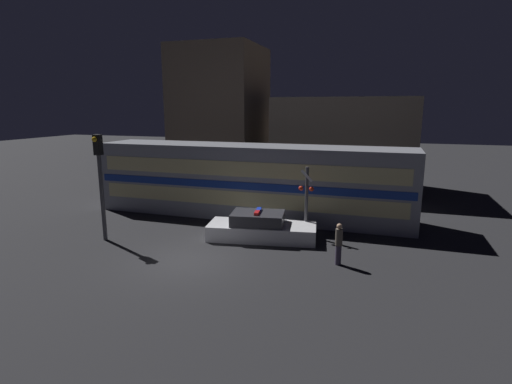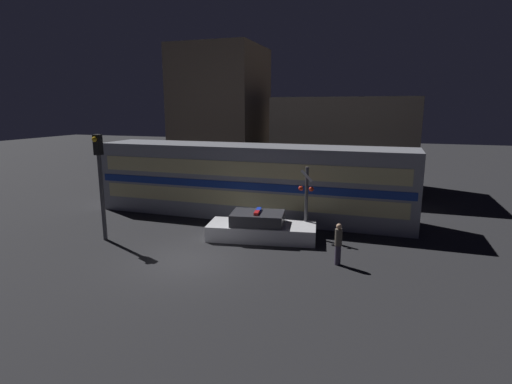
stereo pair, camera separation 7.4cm
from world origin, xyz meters
name	(u,v)px [view 2 (the right image)]	position (x,y,z in m)	size (l,w,h in m)	color
ground_plane	(187,261)	(0.00, 0.00, 0.00)	(120.00, 120.00, 0.00)	black
train	(251,181)	(0.20, 7.29, 1.98)	(17.47, 3.04, 3.96)	gray
police_car	(261,228)	(1.97, 3.53, 0.51)	(5.17, 2.64, 1.37)	silver
pedestrian	(338,244)	(5.74, 1.49, 0.85)	(0.28, 0.28, 1.65)	#3F384C
crossing_signal_near	(306,198)	(3.84, 4.61, 1.82)	(0.72, 0.33, 3.29)	#4C4C51
traffic_light_corner	(100,176)	(-4.80, 1.14, 2.96)	(0.30, 0.46, 4.82)	#4C4C51
building_left	(221,115)	(-5.75, 17.06, 5.34)	(6.47, 6.57, 10.69)	brown
building_center	(346,144)	(4.33, 16.70, 3.33)	(9.77, 6.77, 6.66)	#726656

